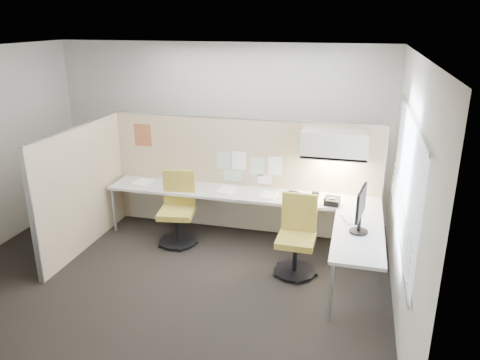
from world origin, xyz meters
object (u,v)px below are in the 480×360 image
(chair_left, at_px, (178,211))
(chair_right, at_px, (297,238))
(desk, at_px, (260,206))
(monitor, at_px, (361,208))
(phone, at_px, (332,201))

(chair_left, bearing_deg, chair_right, -21.91)
(chair_right, bearing_deg, desk, 135.01)
(chair_left, bearing_deg, monitor, -22.10)
(desk, distance_m, phone, 1.01)
(desk, bearing_deg, phone, -0.70)
(chair_right, bearing_deg, phone, 58.95)
(chair_left, relative_size, phone, 4.56)
(phone, bearing_deg, chair_right, -115.04)
(chair_right, height_order, phone, chair_right)
(monitor, xyz_separation_m, phone, (-0.37, 0.81, -0.27))
(chair_left, height_order, chair_right, chair_left)
(desk, bearing_deg, chair_right, -45.79)
(monitor, bearing_deg, chair_left, 85.30)
(chair_right, xyz_separation_m, phone, (0.38, 0.62, 0.31))
(chair_left, xyz_separation_m, monitor, (2.56, -0.62, 0.56))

